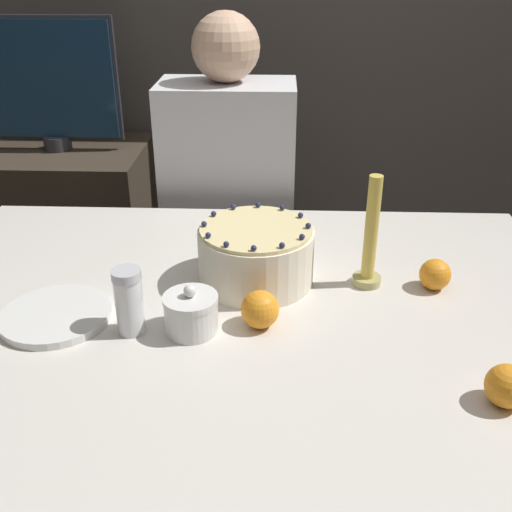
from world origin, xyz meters
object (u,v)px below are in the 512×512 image
at_px(cake, 256,254).
at_px(sugar_shaker, 129,301).
at_px(candle, 370,243).
at_px(tv_monitor, 49,83).
at_px(sugar_bowl, 191,313).
at_px(person_man_blue_shirt, 230,245).

relative_size(cake, sugar_shaker, 1.88).
bearing_deg(sugar_shaker, candle, 23.11).
height_order(sugar_shaker, tv_monitor, tv_monitor).
bearing_deg(tv_monitor, candle, -44.11).
height_order(sugar_bowl, person_man_blue_shirt, person_man_blue_shirt).
relative_size(person_man_blue_shirt, tv_monitor, 2.56).
distance_m(cake, sugar_bowl, 0.23).
height_order(sugar_bowl, sugar_shaker, sugar_shaker).
relative_size(sugar_bowl, tv_monitor, 0.21).
bearing_deg(candle, sugar_bowl, -151.51).
relative_size(sugar_bowl, person_man_blue_shirt, 0.08).
height_order(cake, sugar_shaker, cake).
distance_m(sugar_bowl, candle, 0.41).
distance_m(cake, sugar_shaker, 0.31).
relative_size(candle, person_man_blue_shirt, 0.20).
bearing_deg(tv_monitor, sugar_shaker, -65.33).
bearing_deg(person_man_blue_shirt, candle, 120.08).
xyz_separation_m(cake, sugar_shaker, (-0.23, -0.21, 0.00)).
bearing_deg(sugar_shaker, tv_monitor, 114.67).
bearing_deg(person_man_blue_shirt, sugar_shaker, 81.54).
bearing_deg(cake, tv_monitor, 128.33).
xyz_separation_m(cake, tv_monitor, (-0.77, 0.97, 0.16)).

